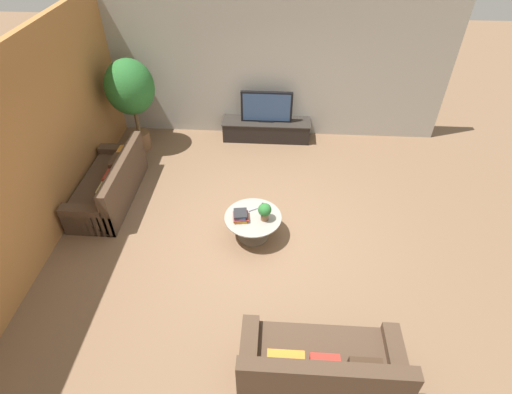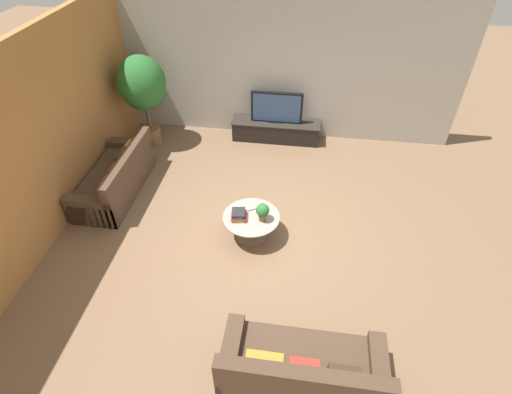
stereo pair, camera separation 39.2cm
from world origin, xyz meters
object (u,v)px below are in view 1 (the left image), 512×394
object	(u,v)px
media_console	(266,129)
coffee_table	(253,223)
couch_near_entry	(321,367)
television	(267,107)
potted_palm_tall	(130,90)
potted_plant_tabletop	(265,211)
couch_by_wall	(111,186)

from	to	relation	value
media_console	coffee_table	distance (m)	3.04
coffee_table	couch_near_entry	distance (m)	2.49
coffee_table	couch_near_entry	xyz separation A→B (m)	(0.93, -2.31, -0.01)
couch_near_entry	television	bearing A→B (deg)	-80.94
couch_near_entry	potted_palm_tall	world-z (taller)	potted_palm_tall
television	couch_near_entry	size ratio (longest dim) A/B	0.58
coffee_table	potted_plant_tabletop	size ratio (longest dim) A/B	2.96
coffee_table	couch_near_entry	world-z (taller)	couch_near_entry
couch_near_entry	coffee_table	bearing A→B (deg)	-67.98
couch_by_wall	potted_palm_tall	world-z (taller)	potted_palm_tall
television	potted_palm_tall	world-z (taller)	potted_palm_tall
television	potted_plant_tabletop	bearing A→B (deg)	-88.08
television	potted_palm_tall	xyz separation A→B (m)	(-2.63, -0.55, 0.55)
coffee_table	potted_palm_tall	bearing A→B (deg)	135.68
potted_plant_tabletop	coffee_table	bearing A→B (deg)	166.00
couch_by_wall	potted_plant_tabletop	bearing A→B (deg)	72.92
couch_near_entry	potted_palm_tall	bearing A→B (deg)	-54.02
couch_by_wall	couch_near_entry	bearing A→B (deg)	48.61
television	coffee_table	size ratio (longest dim) A/B	1.20
television	potted_plant_tabletop	xyz separation A→B (m)	(0.10, -3.08, -0.15)
couch_by_wall	couch_near_entry	xyz separation A→B (m)	(3.54, -3.12, -0.00)
couch_by_wall	media_console	bearing A→B (deg)	129.61
potted_plant_tabletop	media_console	bearing A→B (deg)	91.91
media_console	television	distance (m)	0.54
television	potted_palm_tall	size ratio (longest dim) A/B	0.56
couch_by_wall	coffee_table	bearing A→B (deg)	72.70
couch_by_wall	television	bearing A→B (deg)	129.59
media_console	potted_plant_tabletop	bearing A→B (deg)	-88.09
media_console	coffee_table	size ratio (longest dim) A/B	2.10
television	potted_plant_tabletop	size ratio (longest dim) A/B	3.55
television	couch_near_entry	world-z (taller)	television
couch_by_wall	potted_plant_tabletop	xyz separation A→B (m)	(2.79, -0.86, 0.32)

